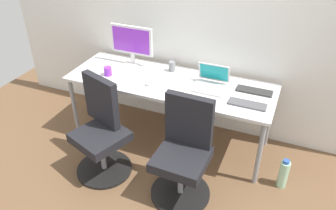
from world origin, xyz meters
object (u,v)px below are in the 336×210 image
Objects in this scene: open_laptop at (211,82)px; coffee_mug at (108,71)px; office_chair_left at (102,132)px; water_bottle_on_floor at (283,174)px; desktop_monitor at (132,42)px; office_chair_right at (184,154)px.

open_laptop is 3.37× the size of coffee_mug.
water_bottle_on_floor is at bearing 13.68° from office_chair_left.
desktop_monitor is (-0.11, 0.88, 0.55)m from office_chair_left.
desktop_monitor is (-1.77, 0.48, 0.83)m from water_bottle_on_floor.
open_laptop is at bearing 40.36° from office_chair_left.
office_chair_right is 1.22m from coffee_mug.
office_chair_left is 10.22× the size of coffee_mug.
desktop_monitor reaches higher than open_laptop.
coffee_mug is at bearing 152.95° from office_chair_right.
water_bottle_on_floor is 0.65× the size of desktop_monitor.
coffee_mug is at bearing -170.64° from open_laptop.
water_bottle_on_floor is 1.08m from open_laptop.
coffee_mug is (-1.05, -0.17, -0.01)m from open_laptop.
office_chair_left is 1.00× the size of office_chair_right.
office_chair_left is 1.73m from water_bottle_on_floor.
coffee_mug is at bearing 112.19° from office_chair_left.
office_chair_left reaches higher than water_bottle_on_floor.
open_laptop is (0.84, 0.71, 0.35)m from office_chair_left.
water_bottle_on_floor is at bearing -4.02° from coffee_mug.
water_bottle_on_floor is (0.84, 0.40, -0.28)m from office_chair_right.
coffee_mug is (-0.11, -0.34, -0.20)m from desktop_monitor.
office_chair_right is 3.03× the size of water_bottle_on_floor.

